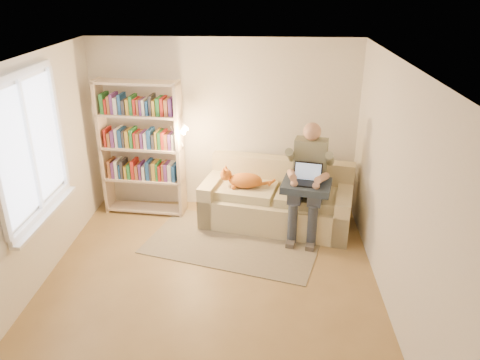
# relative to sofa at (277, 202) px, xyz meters

# --- Properties ---
(floor) EXTENTS (4.50, 4.50, 0.00)m
(floor) POSITION_rel_sofa_xyz_m (-0.82, -1.65, -0.33)
(floor) COLOR olive
(floor) RESTS_ON ground
(ceiling) EXTENTS (4.00, 4.50, 0.02)m
(ceiling) POSITION_rel_sofa_xyz_m (-0.82, -1.65, 2.27)
(ceiling) COLOR white
(ceiling) RESTS_ON wall_back
(wall_left) EXTENTS (0.02, 4.50, 2.60)m
(wall_left) POSITION_rel_sofa_xyz_m (-2.82, -1.65, 0.97)
(wall_left) COLOR silver
(wall_left) RESTS_ON floor
(wall_right) EXTENTS (0.02, 4.50, 2.60)m
(wall_right) POSITION_rel_sofa_xyz_m (1.18, -1.65, 0.97)
(wall_right) COLOR silver
(wall_right) RESTS_ON floor
(wall_back) EXTENTS (4.00, 0.02, 2.60)m
(wall_back) POSITION_rel_sofa_xyz_m (-0.82, 0.60, 0.97)
(wall_back) COLOR silver
(wall_back) RESTS_ON floor
(wall_front) EXTENTS (4.00, 0.02, 2.60)m
(wall_front) POSITION_rel_sofa_xyz_m (-0.82, -3.90, 0.97)
(wall_front) COLOR silver
(wall_front) RESTS_ON floor
(window) EXTENTS (0.12, 1.52, 1.69)m
(window) POSITION_rel_sofa_xyz_m (-2.77, -1.45, 1.05)
(window) COLOR white
(window) RESTS_ON wall_left
(sofa) EXTENTS (2.28, 1.38, 0.90)m
(sofa) POSITION_rel_sofa_xyz_m (0.00, 0.00, 0.00)
(sofa) COLOR beige
(sofa) RESTS_ON floor
(person) EXTENTS (0.57, 0.78, 1.58)m
(person) POSITION_rel_sofa_xyz_m (0.41, -0.25, 0.56)
(person) COLOR gray
(person) RESTS_ON sofa
(cat) EXTENTS (0.74, 0.35, 0.27)m
(cat) POSITION_rel_sofa_xyz_m (-0.53, -0.03, 0.36)
(cat) COLOR orange
(cat) RESTS_ON sofa
(blanket) EXTENTS (0.74, 0.65, 0.10)m
(blanket) POSITION_rel_sofa_xyz_m (0.42, -0.42, 0.46)
(blanket) COLOR #24303F
(blanket) RESTS_ON person
(laptop) EXTENTS (0.44, 0.39, 0.32)m
(laptop) POSITION_rel_sofa_xyz_m (0.42, -0.41, 0.57)
(laptop) COLOR black
(laptop) RESTS_ON blanket
(bookshelf) EXTENTS (1.36, 0.50, 2.05)m
(bookshelf) POSITION_rel_sofa_xyz_m (-2.01, 0.24, 0.81)
(bookshelf) COLOR beige
(bookshelf) RESTS_ON floor
(rug) EXTENTS (2.58, 1.93, 0.01)m
(rug) POSITION_rel_sofa_xyz_m (-0.60, -0.63, -0.32)
(rug) COLOR gray
(rug) RESTS_ON floor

